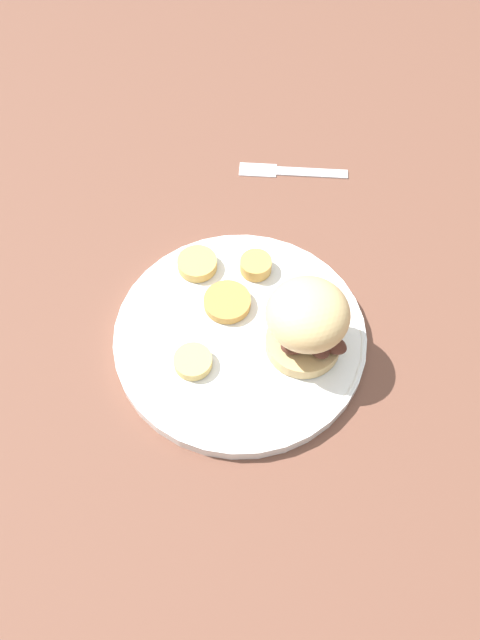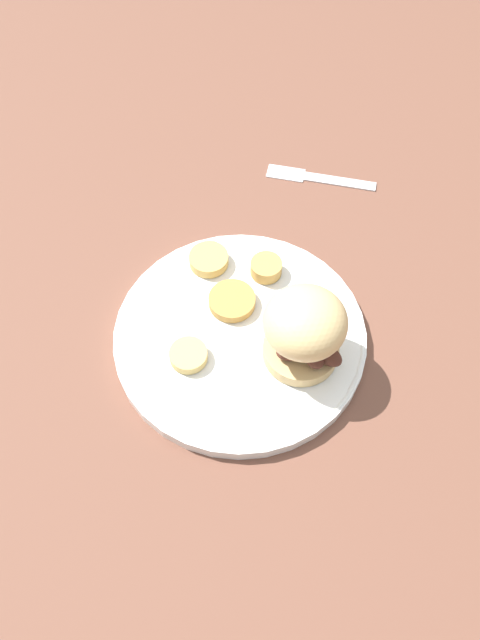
# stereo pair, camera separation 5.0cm
# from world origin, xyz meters

# --- Properties ---
(ground_plane) EXTENTS (4.00, 4.00, 0.00)m
(ground_plane) POSITION_xyz_m (0.00, 0.00, 0.00)
(ground_plane) COLOR brown
(dinner_plate) EXTENTS (0.28, 0.28, 0.02)m
(dinner_plate) POSITION_xyz_m (0.00, 0.00, 0.01)
(dinner_plate) COLOR white
(dinner_plate) RESTS_ON ground_plane
(sandwich) EXTENTS (0.09, 0.09, 0.09)m
(sandwich) POSITION_xyz_m (-0.07, 0.01, 0.07)
(sandwich) COLOR tan
(sandwich) RESTS_ON dinner_plate
(potato_round_0) EXTENTS (0.04, 0.04, 0.02)m
(potato_round_0) POSITION_xyz_m (-0.01, -0.09, 0.03)
(potato_round_0) COLOR tan
(potato_round_0) RESTS_ON dinner_plate
(potato_round_1) EXTENTS (0.05, 0.05, 0.01)m
(potato_round_1) POSITION_xyz_m (0.02, -0.04, 0.02)
(potato_round_1) COLOR #BC8942
(potato_round_1) RESTS_ON dinner_plate
(potato_round_2) EXTENTS (0.05, 0.05, 0.01)m
(potato_round_2) POSITION_xyz_m (0.06, -0.09, 0.02)
(potato_round_2) COLOR tan
(potato_round_2) RESTS_ON dinner_plate
(potato_round_3) EXTENTS (0.04, 0.04, 0.01)m
(potato_round_3) POSITION_xyz_m (0.05, 0.04, 0.02)
(potato_round_3) COLOR #DBB766
(potato_round_3) RESTS_ON dinner_plate
(fork) EXTENTS (0.15, 0.02, 0.00)m
(fork) POSITION_xyz_m (-0.05, -0.27, 0.00)
(fork) COLOR silver
(fork) RESTS_ON ground_plane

